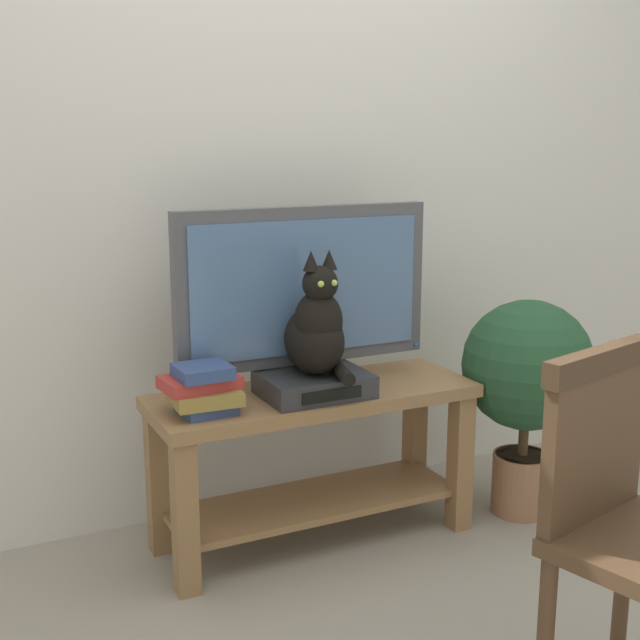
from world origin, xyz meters
TOP-DOWN VIEW (x-y plane):
  - ground_plane at (0.00, 0.00)m, footprint 12.00×12.00m
  - back_wall at (0.00, 0.93)m, footprint 7.00×0.12m
  - tv_stand at (-0.07, 0.49)m, footprint 1.11×0.40m
  - tv at (-0.07, 0.56)m, footprint 0.90×0.20m
  - media_box at (-0.09, 0.44)m, footprint 0.35×0.26m
  - cat at (-0.09, 0.43)m, footprint 0.19×0.32m
  - wooden_chair at (0.17, -0.68)m, footprint 0.49×0.49m
  - book_stack at (-0.48, 0.43)m, footprint 0.24×0.20m
  - potted_plant at (0.72, 0.35)m, footprint 0.48×0.48m

SIDE VIEW (x-z plane):
  - ground_plane at x=0.00m, z-range 0.00..0.00m
  - tv_stand at x=-0.07m, z-range 0.10..0.64m
  - potted_plant at x=0.72m, z-range 0.12..0.93m
  - wooden_chair at x=0.17m, z-range 0.08..1.00m
  - media_box at x=-0.09m, z-range 0.54..0.62m
  - book_stack at x=-0.48m, z-range 0.54..0.70m
  - cat at x=-0.09m, z-range 0.56..0.98m
  - tv at x=-0.07m, z-range 0.56..1.17m
  - back_wall at x=0.00m, z-range 0.00..2.80m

